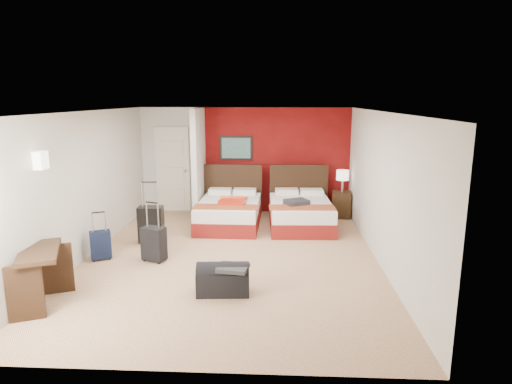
# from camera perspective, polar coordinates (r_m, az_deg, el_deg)

# --- Properties ---
(ground) EXTENTS (6.50, 6.50, 0.00)m
(ground) POSITION_cam_1_polar(r_m,az_deg,el_deg) (7.69, -3.25, -8.54)
(ground) COLOR #DAB086
(ground) RESTS_ON ground
(room_walls) EXTENTS (5.02, 6.52, 2.50)m
(room_walls) POSITION_cam_1_polar(r_m,az_deg,el_deg) (8.97, -11.35, 2.56)
(room_walls) COLOR silver
(room_walls) RESTS_ON ground
(red_accent_panel) EXTENTS (3.50, 0.04, 2.50)m
(red_accent_panel) POSITION_cam_1_polar(r_m,az_deg,el_deg) (10.48, 2.63, 4.12)
(red_accent_panel) COLOR maroon
(red_accent_panel) RESTS_ON ground
(partition_wall) EXTENTS (0.12, 1.20, 2.50)m
(partition_wall) POSITION_cam_1_polar(r_m,az_deg,el_deg) (10.03, -7.46, 3.66)
(partition_wall) COLOR silver
(partition_wall) RESTS_ON ground
(entry_door) EXTENTS (0.82, 0.06, 2.05)m
(entry_door) POSITION_cam_1_polar(r_m,az_deg,el_deg) (10.79, -10.80, 2.93)
(entry_door) COLOR silver
(entry_door) RESTS_ON ground
(bed_left) EXTENTS (1.31, 1.85, 0.55)m
(bed_left) POSITION_cam_1_polar(r_m,az_deg,el_deg) (9.46, -3.52, -2.82)
(bed_left) COLOR white
(bed_left) RESTS_ON ground
(bed_right) EXTENTS (1.37, 1.90, 0.55)m
(bed_right) POSITION_cam_1_polar(r_m,az_deg,el_deg) (9.43, 5.80, -2.89)
(bed_right) COLOR silver
(bed_right) RESTS_ON ground
(red_suitcase_open) EXTENTS (0.60, 0.79, 0.09)m
(red_suitcase_open) POSITION_cam_1_polar(r_m,az_deg,el_deg) (9.27, -3.00, -1.07)
(red_suitcase_open) COLOR red
(red_suitcase_open) RESTS_ON bed_left
(jacket_bundle) EXTENTS (0.56, 0.52, 0.11)m
(jacket_bundle) POSITION_cam_1_polar(r_m,az_deg,el_deg) (9.05, 5.30, -1.35)
(jacket_bundle) COLOR #323237
(jacket_bundle) RESTS_ON bed_right
(nightstand) EXTENTS (0.48, 0.48, 0.60)m
(nightstand) POSITION_cam_1_polar(r_m,az_deg,el_deg) (10.32, 11.08, -1.62)
(nightstand) COLOR #312010
(nightstand) RESTS_ON ground
(table_lamp) EXTENTS (0.37, 0.37, 0.51)m
(table_lamp) POSITION_cam_1_polar(r_m,az_deg,el_deg) (10.20, 11.20, 1.39)
(table_lamp) COLOR silver
(table_lamp) RESTS_ON nightstand
(suitcase_black) EXTENTS (0.47, 0.31, 0.69)m
(suitcase_black) POSITION_cam_1_polar(r_m,az_deg,el_deg) (8.54, -13.50, -4.31)
(suitcase_black) COLOR black
(suitcase_black) RESTS_ON ground
(suitcase_charcoal) EXTENTS (0.44, 0.35, 0.56)m
(suitcase_charcoal) POSITION_cam_1_polar(r_m,az_deg,el_deg) (7.63, -13.16, -6.77)
(suitcase_charcoal) COLOR black
(suitcase_charcoal) RESTS_ON ground
(suitcase_navy) EXTENTS (0.39, 0.33, 0.47)m
(suitcase_navy) POSITION_cam_1_polar(r_m,az_deg,el_deg) (7.98, -19.59, -6.68)
(suitcase_navy) COLOR #111933
(suitcase_navy) RESTS_ON ground
(duffel_bag) EXTENTS (0.76, 0.45, 0.37)m
(duffel_bag) POSITION_cam_1_polar(r_m,az_deg,el_deg) (6.33, -4.32, -11.44)
(duffel_bag) COLOR black
(duffel_bag) RESTS_ON ground
(jacket_draped) EXTENTS (0.47, 0.41, 0.06)m
(jacket_draped) POSITION_cam_1_polar(r_m,az_deg,el_deg) (6.18, -3.01, -9.85)
(jacket_draped) COLOR #333337
(jacket_draped) RESTS_ON duffel_bag
(desk) EXTENTS (0.80, 1.05, 0.78)m
(desk) POSITION_cam_1_polar(r_m,az_deg,el_deg) (6.52, -26.12, -10.03)
(desk) COLOR black
(desk) RESTS_ON ground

